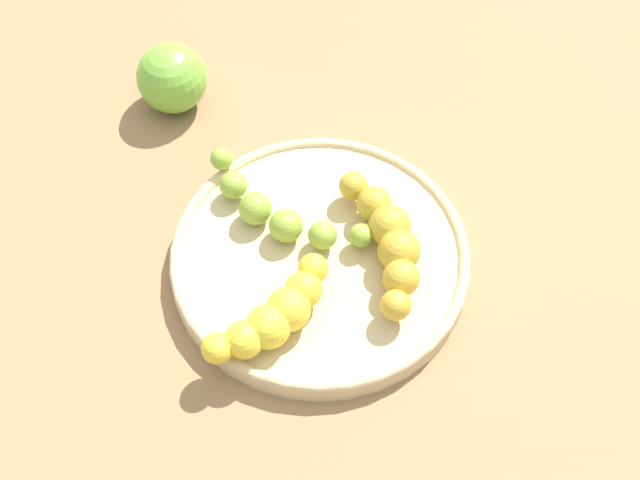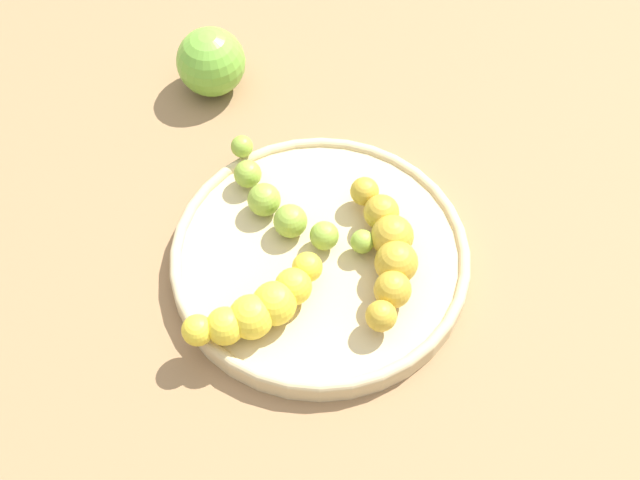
% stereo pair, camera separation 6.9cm
% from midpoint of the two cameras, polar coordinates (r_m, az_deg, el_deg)
% --- Properties ---
extents(ground_plane, '(2.40, 2.40, 0.00)m').
position_cam_midpoint_polar(ground_plane, '(0.72, -2.73, -1.90)').
color(ground_plane, '#936D47').
extents(fruit_bowl, '(0.26, 0.26, 0.02)m').
position_cam_midpoint_polar(fruit_bowl, '(0.71, -2.77, -1.37)').
color(fruit_bowl, '#D1B784').
rests_on(fruit_bowl, ground_plane).
extents(banana_green, '(0.09, 0.16, 0.03)m').
position_cam_midpoint_polar(banana_green, '(0.71, -5.81, 1.80)').
color(banana_green, '#8CAD38').
rests_on(banana_green, fruit_bowl).
extents(banana_yellow, '(0.13, 0.06, 0.04)m').
position_cam_midpoint_polar(banana_yellow, '(0.66, -6.12, -5.37)').
color(banana_yellow, yellow).
rests_on(banana_yellow, fruit_bowl).
extents(banana_spotted, '(0.07, 0.14, 0.04)m').
position_cam_midpoint_polar(banana_spotted, '(0.69, 1.89, -0.17)').
color(banana_spotted, gold).
rests_on(banana_spotted, fruit_bowl).
extents(apple_green, '(0.07, 0.07, 0.07)m').
position_cam_midpoint_polar(apple_green, '(0.83, -12.53, 10.64)').
color(apple_green, '#72B238').
rests_on(apple_green, ground_plane).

